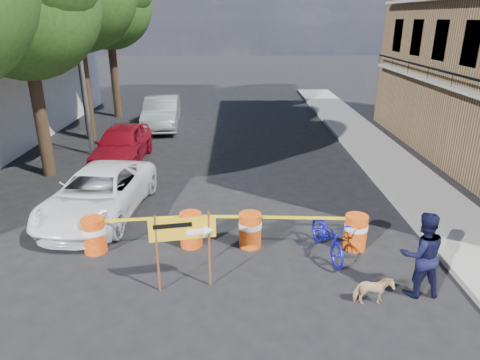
{
  "coord_description": "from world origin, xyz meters",
  "views": [
    {
      "loc": [
        0.1,
        -7.99,
        5.47
      ],
      "look_at": [
        0.22,
        2.95,
        1.3
      ],
      "focal_mm": 32.0,
      "sensor_mm": 36.0,
      "label": 1
    }
  ],
  "objects_px": {
    "barrel_far_right": "(356,231)",
    "bicycle": "(329,218)",
    "barrel_far_left": "(94,234)",
    "pedestrian": "(422,254)",
    "sedan_silver": "(162,112)",
    "sedan_red": "(122,144)",
    "detour_sign": "(191,234)",
    "dog": "(373,291)",
    "suv_white": "(99,194)",
    "barrel_mid_right": "(250,229)",
    "barrel_mid_left": "(191,229)"
  },
  "relations": [
    {
      "from": "barrel_far_right",
      "to": "bicycle",
      "type": "distance_m",
      "value": 0.96
    },
    {
      "from": "barrel_far_left",
      "to": "pedestrian",
      "type": "relative_size",
      "value": 0.48
    },
    {
      "from": "barrel_far_left",
      "to": "sedan_silver",
      "type": "distance_m",
      "value": 12.91
    },
    {
      "from": "barrel_far_right",
      "to": "sedan_red",
      "type": "bearing_deg",
      "value": 137.23
    },
    {
      "from": "pedestrian",
      "to": "sedan_silver",
      "type": "bearing_deg",
      "value": -65.12
    },
    {
      "from": "detour_sign",
      "to": "sedan_silver",
      "type": "distance_m",
      "value": 14.75
    },
    {
      "from": "detour_sign",
      "to": "sedan_red",
      "type": "bearing_deg",
      "value": 102.38
    },
    {
      "from": "detour_sign",
      "to": "pedestrian",
      "type": "distance_m",
      "value": 4.74
    },
    {
      "from": "pedestrian",
      "to": "bicycle",
      "type": "distance_m",
      "value": 2.25
    },
    {
      "from": "detour_sign",
      "to": "dog",
      "type": "distance_m",
      "value": 3.86
    },
    {
      "from": "barrel_far_right",
      "to": "detour_sign",
      "type": "bearing_deg",
      "value": -157.25
    },
    {
      "from": "barrel_far_left",
      "to": "dog",
      "type": "height_order",
      "value": "barrel_far_left"
    },
    {
      "from": "suv_white",
      "to": "sedan_silver",
      "type": "distance_m",
      "value": 10.8
    },
    {
      "from": "barrel_far_left",
      "to": "suv_white",
      "type": "bearing_deg",
      "value": 103.22
    },
    {
      "from": "barrel_far_left",
      "to": "detour_sign",
      "type": "bearing_deg",
      "value": -31.02
    },
    {
      "from": "detour_sign",
      "to": "sedan_silver",
      "type": "bearing_deg",
      "value": 91.2
    },
    {
      "from": "suv_white",
      "to": "sedan_silver",
      "type": "xyz_separation_m",
      "value": [
        0.11,
        10.8,
        0.12
      ]
    },
    {
      "from": "pedestrian",
      "to": "sedan_red",
      "type": "distance_m",
      "value": 12.17
    },
    {
      "from": "dog",
      "to": "bicycle",
      "type": "bearing_deg",
      "value": 12.32
    },
    {
      "from": "sedan_red",
      "to": "sedan_silver",
      "type": "bearing_deg",
      "value": 84.56
    },
    {
      "from": "bicycle",
      "to": "sedan_silver",
      "type": "relative_size",
      "value": 0.4
    },
    {
      "from": "detour_sign",
      "to": "sedan_silver",
      "type": "xyz_separation_m",
      "value": [
        -2.95,
        14.45,
        -0.49
      ]
    },
    {
      "from": "detour_sign",
      "to": "pedestrian",
      "type": "xyz_separation_m",
      "value": [
        4.72,
        -0.27,
        -0.35
      ]
    },
    {
      "from": "pedestrian",
      "to": "sedan_red",
      "type": "height_order",
      "value": "pedestrian"
    },
    {
      "from": "dog",
      "to": "barrel_mid_right",
      "type": "bearing_deg",
      "value": 42.27
    },
    {
      "from": "barrel_far_right",
      "to": "barrel_mid_left",
      "type": "bearing_deg",
      "value": 177.55
    },
    {
      "from": "bicycle",
      "to": "barrel_mid_right",
      "type": "bearing_deg",
      "value": 156.71
    },
    {
      "from": "barrel_mid_left",
      "to": "pedestrian",
      "type": "bearing_deg",
      "value": -22.92
    },
    {
      "from": "bicycle",
      "to": "sedan_silver",
      "type": "bearing_deg",
      "value": 104.6
    },
    {
      "from": "dog",
      "to": "suv_white",
      "type": "height_order",
      "value": "suv_white"
    },
    {
      "from": "barrel_mid_left",
      "to": "sedan_silver",
      "type": "xyz_separation_m",
      "value": [
        -2.74,
        12.63,
        0.33
      ]
    },
    {
      "from": "bicycle",
      "to": "sedan_silver",
      "type": "height_order",
      "value": "bicycle"
    },
    {
      "from": "bicycle",
      "to": "barrel_mid_left",
      "type": "bearing_deg",
      "value": 161.67
    },
    {
      "from": "barrel_mid_right",
      "to": "suv_white",
      "type": "bearing_deg",
      "value": 156.71
    },
    {
      "from": "barrel_far_left",
      "to": "suv_white",
      "type": "xyz_separation_m",
      "value": [
        -0.49,
        2.11,
        0.21
      ]
    },
    {
      "from": "barrel_far_left",
      "to": "bicycle",
      "type": "bearing_deg",
      "value": -1.94
    },
    {
      "from": "dog",
      "to": "sedan_red",
      "type": "relative_size",
      "value": 0.17
    },
    {
      "from": "dog",
      "to": "sedan_silver",
      "type": "distance_m",
      "value": 16.48
    },
    {
      "from": "dog",
      "to": "sedan_silver",
      "type": "bearing_deg",
      "value": 21.11
    },
    {
      "from": "barrel_mid_right",
      "to": "detour_sign",
      "type": "height_order",
      "value": "detour_sign"
    },
    {
      "from": "detour_sign",
      "to": "sedan_red",
      "type": "relative_size",
      "value": 0.4
    },
    {
      "from": "barrel_mid_left",
      "to": "detour_sign",
      "type": "xyz_separation_m",
      "value": [
        0.21,
        -1.82,
        0.82
      ]
    },
    {
      "from": "sedan_red",
      "to": "dog",
      "type": "bearing_deg",
      "value": -50.77
    },
    {
      "from": "barrel_mid_left",
      "to": "sedan_red",
      "type": "height_order",
      "value": "sedan_red"
    },
    {
      "from": "sedan_red",
      "to": "suv_white",
      "type": "bearing_deg",
      "value": -82.82
    },
    {
      "from": "barrel_far_right",
      "to": "suv_white",
      "type": "relative_size",
      "value": 0.18
    },
    {
      "from": "barrel_far_left",
      "to": "sedan_silver",
      "type": "relative_size",
      "value": 0.18
    },
    {
      "from": "barrel_far_left",
      "to": "barrel_mid_right",
      "type": "bearing_deg",
      "value": 3.48
    },
    {
      "from": "bicycle",
      "to": "sedan_red",
      "type": "distance_m",
      "value": 9.92
    },
    {
      "from": "detour_sign",
      "to": "dog",
      "type": "bearing_deg",
      "value": -20.04
    }
  ]
}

